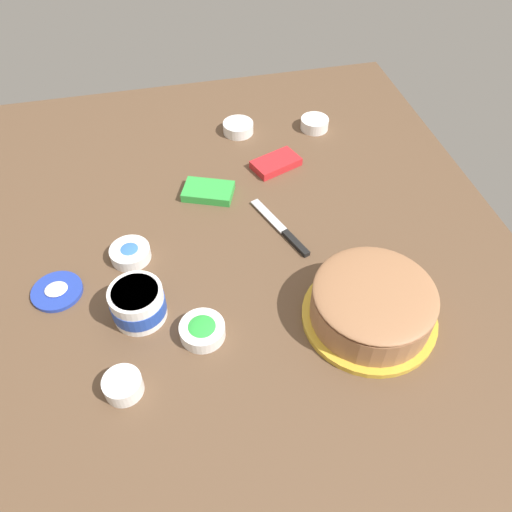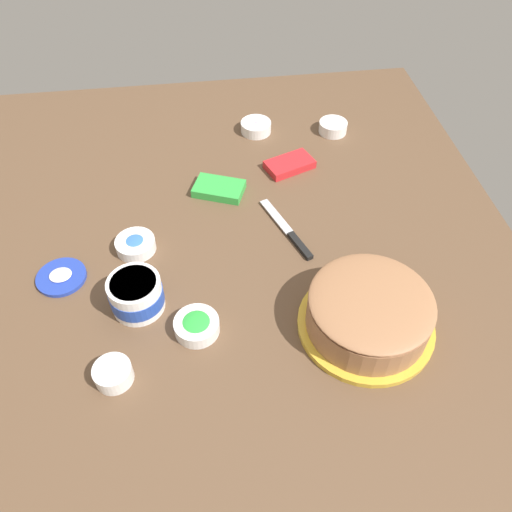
{
  "view_description": "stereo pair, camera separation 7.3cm",
  "coord_description": "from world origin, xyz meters",
  "px_view_note": "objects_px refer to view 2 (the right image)",
  "views": [
    {
      "loc": [
        -0.07,
        -0.89,
        0.92
      ],
      "look_at": [
        0.11,
        -0.11,
        0.04
      ],
      "focal_mm": 35.77,
      "sensor_mm": 36.0,
      "label": 1
    },
    {
      "loc": [
        0.0,
        -0.9,
        0.92
      ],
      "look_at": [
        0.11,
        -0.11,
        0.04
      ],
      "focal_mm": 35.77,
      "sensor_mm": 36.0,
      "label": 2
    }
  ],
  "objects_px": {
    "sprinkle_bowl_green": "(195,325)",
    "sprinkle_bowl_yellow": "(332,127)",
    "frosting_tub": "(134,294)",
    "sprinkle_bowl_rainbow": "(254,127)",
    "candy_box_upper": "(217,189)",
    "candy_box_lower": "(288,165)",
    "frosting_tub_lid": "(59,277)",
    "spreading_knife": "(288,234)",
    "sprinkle_bowl_pink": "(111,374)",
    "sprinkle_bowl_blue": "(134,245)",
    "frosted_cake": "(367,313)"
  },
  "relations": [
    {
      "from": "sprinkle_bowl_green",
      "to": "candy_box_lower",
      "type": "relative_size",
      "value": 0.72
    },
    {
      "from": "sprinkle_bowl_pink",
      "to": "candy_box_lower",
      "type": "xyz_separation_m",
      "value": [
        0.47,
        0.62,
        -0.01
      ]
    },
    {
      "from": "sprinkle_bowl_green",
      "to": "sprinkle_bowl_blue",
      "type": "relative_size",
      "value": 1.0
    },
    {
      "from": "sprinkle_bowl_green",
      "to": "candy_box_lower",
      "type": "distance_m",
      "value": 0.6
    },
    {
      "from": "spreading_knife",
      "to": "sprinkle_bowl_rainbow",
      "type": "xyz_separation_m",
      "value": [
        -0.03,
        0.46,
        0.01
      ]
    },
    {
      "from": "sprinkle_bowl_pink",
      "to": "candy_box_upper",
      "type": "distance_m",
      "value": 0.6
    },
    {
      "from": "sprinkle_bowl_green",
      "to": "sprinkle_bowl_rainbow",
      "type": "distance_m",
      "value": 0.75
    },
    {
      "from": "spreading_knife",
      "to": "sprinkle_bowl_yellow",
      "type": "relative_size",
      "value": 2.63
    },
    {
      "from": "frosting_tub_lid",
      "to": "candy_box_lower",
      "type": "bearing_deg",
      "value": 29.26
    },
    {
      "from": "spreading_knife",
      "to": "candy_box_lower",
      "type": "distance_m",
      "value": 0.27
    },
    {
      "from": "frosting_tub_lid",
      "to": "candy_box_upper",
      "type": "height_order",
      "value": "candy_box_upper"
    },
    {
      "from": "spreading_knife",
      "to": "frosting_tub_lid",
      "type": "bearing_deg",
      "value": -172.92
    },
    {
      "from": "frosting_tub",
      "to": "sprinkle_bowl_pink",
      "type": "xyz_separation_m",
      "value": [
        -0.04,
        -0.18,
        -0.02
      ]
    },
    {
      "from": "spreading_knife",
      "to": "sprinkle_bowl_green",
      "type": "xyz_separation_m",
      "value": [
        -0.25,
        -0.26,
        0.01
      ]
    },
    {
      "from": "frosting_tub",
      "to": "spreading_knife",
      "type": "relative_size",
      "value": 0.52
    },
    {
      "from": "spreading_knife",
      "to": "candy_box_upper",
      "type": "distance_m",
      "value": 0.25
    },
    {
      "from": "frosting_tub_lid",
      "to": "sprinkle_bowl_yellow",
      "type": "distance_m",
      "value": 0.91
    },
    {
      "from": "candy_box_lower",
      "to": "candy_box_upper",
      "type": "height_order",
      "value": "same"
    },
    {
      "from": "frosting_tub_lid",
      "to": "spreading_knife",
      "type": "relative_size",
      "value": 0.51
    },
    {
      "from": "sprinkle_bowl_green",
      "to": "sprinkle_bowl_blue",
      "type": "xyz_separation_m",
      "value": [
        -0.14,
        0.26,
        -0.0
      ]
    },
    {
      "from": "sprinkle_bowl_pink",
      "to": "sprinkle_bowl_yellow",
      "type": "distance_m",
      "value": 1.0
    },
    {
      "from": "spreading_knife",
      "to": "sprinkle_bowl_rainbow",
      "type": "bearing_deg",
      "value": 93.15
    },
    {
      "from": "candy_box_upper",
      "to": "sprinkle_bowl_green",
      "type": "bearing_deg",
      "value": -79.08
    },
    {
      "from": "frosted_cake",
      "to": "sprinkle_bowl_blue",
      "type": "height_order",
      "value": "frosted_cake"
    },
    {
      "from": "sprinkle_bowl_blue",
      "to": "sprinkle_bowl_yellow",
      "type": "bearing_deg",
      "value": 35.49
    },
    {
      "from": "sprinkle_bowl_rainbow",
      "to": "sprinkle_bowl_pink",
      "type": "height_order",
      "value": "sprinkle_bowl_pink"
    },
    {
      "from": "sprinkle_bowl_green",
      "to": "sprinkle_bowl_rainbow",
      "type": "height_order",
      "value": "sprinkle_bowl_green"
    },
    {
      "from": "frosting_tub_lid",
      "to": "sprinkle_bowl_blue",
      "type": "xyz_separation_m",
      "value": [
        0.17,
        0.07,
        0.01
      ]
    },
    {
      "from": "sprinkle_bowl_green",
      "to": "candy_box_upper",
      "type": "height_order",
      "value": "sprinkle_bowl_green"
    },
    {
      "from": "sprinkle_bowl_rainbow",
      "to": "sprinkle_bowl_yellow",
      "type": "height_order",
      "value": "sprinkle_bowl_yellow"
    },
    {
      "from": "sprinkle_bowl_green",
      "to": "sprinkle_bowl_pink",
      "type": "relative_size",
      "value": 1.26
    },
    {
      "from": "frosting_tub",
      "to": "sprinkle_bowl_yellow",
      "type": "bearing_deg",
      "value": 45.75
    },
    {
      "from": "frosting_tub",
      "to": "sprinkle_bowl_yellow",
      "type": "xyz_separation_m",
      "value": [
        0.59,
        0.6,
        -0.03
      ]
    },
    {
      "from": "candy_box_upper",
      "to": "sprinkle_bowl_pink",
      "type": "bearing_deg",
      "value": -93.61
    },
    {
      "from": "spreading_knife",
      "to": "sprinkle_bowl_yellow",
      "type": "xyz_separation_m",
      "value": [
        0.21,
        0.43,
        0.01
      ]
    },
    {
      "from": "candy_box_upper",
      "to": "candy_box_lower",
      "type": "bearing_deg",
      "value": 42.37
    },
    {
      "from": "frosting_tub",
      "to": "frosting_tub_lid",
      "type": "xyz_separation_m",
      "value": [
        -0.18,
        0.1,
        -0.04
      ]
    },
    {
      "from": "frosting_tub_lid",
      "to": "candy_box_lower",
      "type": "height_order",
      "value": "candy_box_lower"
    },
    {
      "from": "sprinkle_bowl_yellow",
      "to": "sprinkle_bowl_rainbow",
      "type": "bearing_deg",
      "value": 172.06
    },
    {
      "from": "sprinkle_bowl_green",
      "to": "sprinkle_bowl_yellow",
      "type": "xyz_separation_m",
      "value": [
        0.46,
        0.68,
        -0.0
      ]
    },
    {
      "from": "frosted_cake",
      "to": "sprinkle_bowl_pink",
      "type": "xyz_separation_m",
      "value": [
        -0.53,
        -0.05,
        -0.03
      ]
    },
    {
      "from": "frosting_tub",
      "to": "sprinkle_bowl_rainbow",
      "type": "height_order",
      "value": "frosting_tub"
    },
    {
      "from": "frosting_tub_lid",
      "to": "candy_box_upper",
      "type": "relative_size",
      "value": 0.87
    },
    {
      "from": "frosting_tub",
      "to": "spreading_knife",
      "type": "xyz_separation_m",
      "value": [
        0.37,
        0.17,
        -0.04
      ]
    },
    {
      "from": "frosting_tub_lid",
      "to": "candy_box_lower",
      "type": "relative_size",
      "value": 0.86
    },
    {
      "from": "sprinkle_bowl_pink",
      "to": "sprinkle_bowl_green",
      "type": "bearing_deg",
      "value": 28.75
    },
    {
      "from": "sprinkle_bowl_green",
      "to": "sprinkle_bowl_rainbow",
      "type": "xyz_separation_m",
      "value": [
        0.22,
        0.72,
        -0.0
      ]
    },
    {
      "from": "frosted_cake",
      "to": "sprinkle_bowl_blue",
      "type": "distance_m",
      "value": 0.58
    },
    {
      "from": "sprinkle_bowl_green",
      "to": "frosting_tub",
      "type": "bearing_deg",
      "value": 146.67
    },
    {
      "from": "frosting_tub_lid",
      "to": "sprinkle_bowl_yellow",
      "type": "height_order",
      "value": "sprinkle_bowl_yellow"
    }
  ]
}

